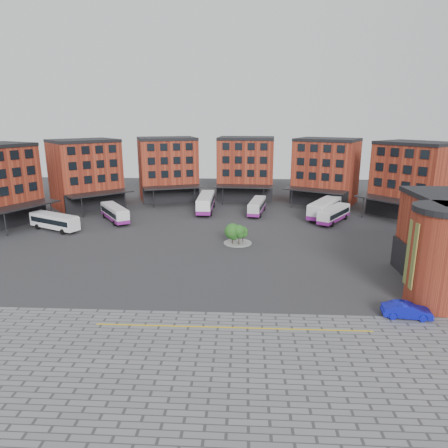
{
  "coord_description": "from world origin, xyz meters",
  "views": [
    {
      "loc": [
        2.93,
        -47.59,
        19.11
      ],
      "look_at": [
        0.03,
        8.64,
        4.0
      ],
      "focal_mm": 32.0,
      "sensor_mm": 36.0,
      "label": 1
    }
  ],
  "objects_px": {
    "bus_a": "(54,221)",
    "blue_car": "(407,310)",
    "bus_b": "(115,213)",
    "tree_island": "(236,233)",
    "bus_d": "(257,206)",
    "bus_f": "(334,214)",
    "bus_e": "(325,208)",
    "bus_c": "(206,202)"
  },
  "relations": [
    {
      "from": "bus_a",
      "to": "blue_car",
      "type": "xyz_separation_m",
      "value": [
        49.01,
        -28.94,
        -0.95
      ]
    },
    {
      "from": "bus_d",
      "to": "bus_e",
      "type": "xyz_separation_m",
      "value": [
        13.14,
        -2.49,
        0.33
      ]
    },
    {
      "from": "bus_a",
      "to": "bus_c",
      "type": "bearing_deg",
      "value": -30.99
    },
    {
      "from": "bus_e",
      "to": "bus_f",
      "type": "height_order",
      "value": "bus_e"
    },
    {
      "from": "tree_island",
      "to": "bus_a",
      "type": "xyz_separation_m",
      "value": [
        -31.74,
        6.35,
        -0.15
      ]
    },
    {
      "from": "tree_island",
      "to": "bus_a",
      "type": "bearing_deg",
      "value": 168.69
    },
    {
      "from": "bus_b",
      "to": "bus_c",
      "type": "relative_size",
      "value": 0.81
    },
    {
      "from": "blue_car",
      "to": "bus_e",
      "type": "bearing_deg",
      "value": 6.79
    },
    {
      "from": "bus_b",
      "to": "bus_e",
      "type": "distance_m",
      "value": 40.52
    },
    {
      "from": "bus_d",
      "to": "bus_f",
      "type": "bearing_deg",
      "value": -13.54
    },
    {
      "from": "bus_c",
      "to": "bus_d",
      "type": "height_order",
      "value": "bus_c"
    },
    {
      "from": "bus_d",
      "to": "bus_a",
      "type": "bearing_deg",
      "value": -148.21
    },
    {
      "from": "bus_f",
      "to": "blue_car",
      "type": "bearing_deg",
      "value": -57.35
    },
    {
      "from": "blue_car",
      "to": "bus_f",
      "type": "bearing_deg",
      "value": 5.22
    },
    {
      "from": "bus_a",
      "to": "bus_b",
      "type": "xyz_separation_m",
      "value": [
        8.46,
        6.79,
        -0.11
      ]
    },
    {
      "from": "bus_f",
      "to": "blue_car",
      "type": "height_order",
      "value": "bus_f"
    },
    {
      "from": "tree_island",
      "to": "bus_a",
      "type": "distance_m",
      "value": 32.37
    },
    {
      "from": "bus_e",
      "to": "tree_island",
      "type": "bearing_deg",
      "value": -103.86
    },
    {
      "from": "tree_island",
      "to": "bus_f",
      "type": "xyz_separation_m",
      "value": [
        17.98,
        14.39,
        -0.29
      ]
    },
    {
      "from": "bus_a",
      "to": "bus_d",
      "type": "height_order",
      "value": "bus_a"
    },
    {
      "from": "bus_e",
      "to": "blue_car",
      "type": "bearing_deg",
      "value": -60.26
    },
    {
      "from": "bus_b",
      "to": "bus_f",
      "type": "xyz_separation_m",
      "value": [
        41.26,
        1.24,
        -0.03
      ]
    },
    {
      "from": "tree_island",
      "to": "bus_c",
      "type": "height_order",
      "value": "bus_c"
    },
    {
      "from": "bus_f",
      "to": "bus_d",
      "type": "bearing_deg",
      "value": -169.78
    },
    {
      "from": "bus_a",
      "to": "bus_e",
      "type": "bearing_deg",
      "value": -49.74
    },
    {
      "from": "bus_a",
      "to": "bus_e",
      "type": "height_order",
      "value": "bus_e"
    },
    {
      "from": "bus_d",
      "to": "bus_f",
      "type": "distance_m",
      "value": 15.47
    },
    {
      "from": "bus_d",
      "to": "blue_car",
      "type": "bearing_deg",
      "value": -62.67
    },
    {
      "from": "bus_d",
      "to": "tree_island",
      "type": "bearing_deg",
      "value": -90.47
    },
    {
      "from": "bus_e",
      "to": "bus_f",
      "type": "xyz_separation_m",
      "value": [
        1.04,
        -3.69,
        -0.31
      ]
    },
    {
      "from": "bus_b",
      "to": "bus_d",
      "type": "distance_m",
      "value": 28.07
    },
    {
      "from": "bus_b",
      "to": "tree_island",
      "type": "bearing_deg",
      "value": -63.95
    },
    {
      "from": "bus_b",
      "to": "bus_e",
      "type": "bearing_deg",
      "value": -27.5
    },
    {
      "from": "tree_island",
      "to": "bus_b",
      "type": "height_order",
      "value": "tree_island"
    },
    {
      "from": "bus_b",
      "to": "bus_c",
      "type": "distance_m",
      "value": 18.74
    },
    {
      "from": "tree_island",
      "to": "bus_e",
      "type": "xyz_separation_m",
      "value": [
        16.94,
        18.08,
        0.02
      ]
    },
    {
      "from": "bus_c",
      "to": "bus_e",
      "type": "height_order",
      "value": "bus_c"
    },
    {
      "from": "tree_island",
      "to": "bus_a",
      "type": "relative_size",
      "value": 0.43
    },
    {
      "from": "tree_island",
      "to": "blue_car",
      "type": "relative_size",
      "value": 0.94
    },
    {
      "from": "bus_e",
      "to": "bus_c",
      "type": "bearing_deg",
      "value": -160.34
    },
    {
      "from": "tree_island",
      "to": "bus_c",
      "type": "relative_size",
      "value": 0.35
    },
    {
      "from": "tree_island",
      "to": "blue_car",
      "type": "distance_m",
      "value": 28.46
    }
  ]
}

